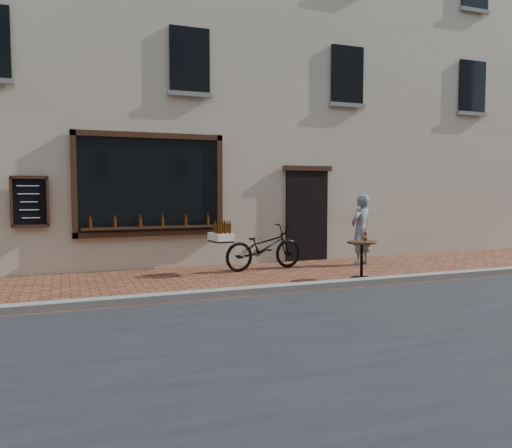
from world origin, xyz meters
name	(u,v)px	position (x,y,z in m)	size (l,w,h in m)	color
ground	(298,293)	(0.00, 0.00, 0.00)	(90.00, 90.00, 0.00)	#562F1C
kerb	(293,287)	(0.00, 0.20, 0.06)	(90.00, 0.25, 0.12)	slate
shop_building	(199,74)	(0.00, 6.50, 5.00)	(28.00, 6.20, 10.00)	beige
cargo_bicycle	(262,247)	(0.35, 2.51, 0.50)	(2.21, 0.91, 1.05)	black
bistro_table	(362,252)	(1.74, 0.76, 0.53)	(0.58, 0.58, 0.99)	black
pedestrian	(361,230)	(2.74, 2.35, 0.82)	(0.60, 0.39, 1.63)	slate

